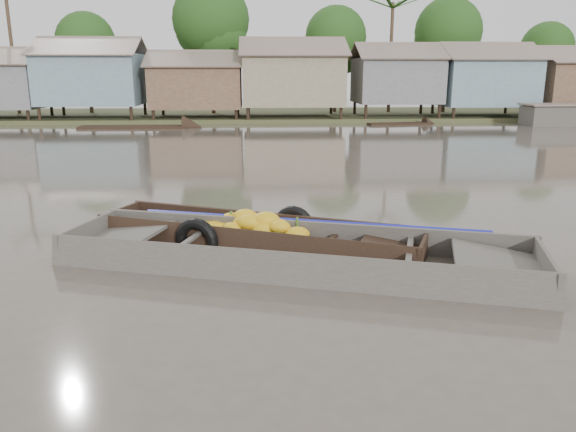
{
  "coord_description": "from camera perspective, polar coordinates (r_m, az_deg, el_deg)",
  "views": [
    {
      "loc": [
        -0.07,
        -8.68,
        3.26
      ],
      "look_at": [
        0.5,
        0.76,
        0.8
      ],
      "focal_mm": 35.0,
      "sensor_mm": 36.0,
      "label": 1
    }
  ],
  "objects": [
    {
      "name": "ground",
      "position": [
        9.28,
        -2.8,
        -6.02
      ],
      "size": [
        120.0,
        120.0,
        0.0
      ],
      "primitive_type": "plane",
      "color": "#4E453C",
      "rests_on": "ground"
    },
    {
      "name": "riverbank",
      "position": [
        40.67,
        0.97,
        14.3
      ],
      "size": [
        120.0,
        12.47,
        10.22
      ],
      "color": "#384723",
      "rests_on": "ground"
    },
    {
      "name": "banana_boat",
      "position": [
        10.86,
        -3.56,
        -1.79
      ],
      "size": [
        6.49,
        3.95,
        0.91
      ],
      "rotation": [
        0.0,
        0.0,
        -0.41
      ],
      "color": "black",
      "rests_on": "ground"
    },
    {
      "name": "viewer_boat",
      "position": [
        9.76,
        1.0,
        -4.48
      ],
      "size": [
        8.44,
        4.43,
        0.66
      ],
      "rotation": [
        0.0,
        0.0,
        -0.3
      ],
      "color": "#423D38",
      "rests_on": "ground"
    },
    {
      "name": "distant_boats",
      "position": [
        34.95,
        16.76,
        9.13
      ],
      "size": [
        48.44,
        14.6,
        1.38
      ],
      "color": "black",
      "rests_on": "ground"
    }
  ]
}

